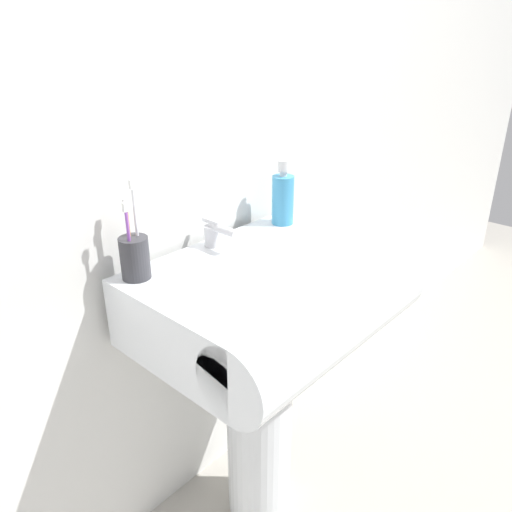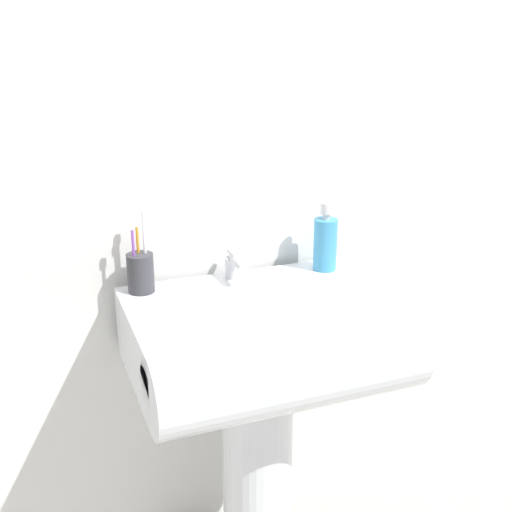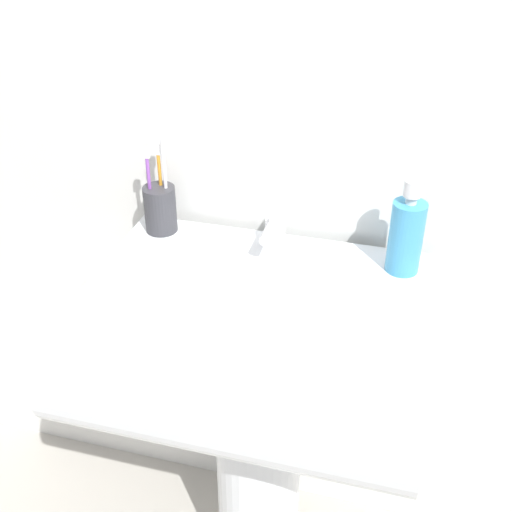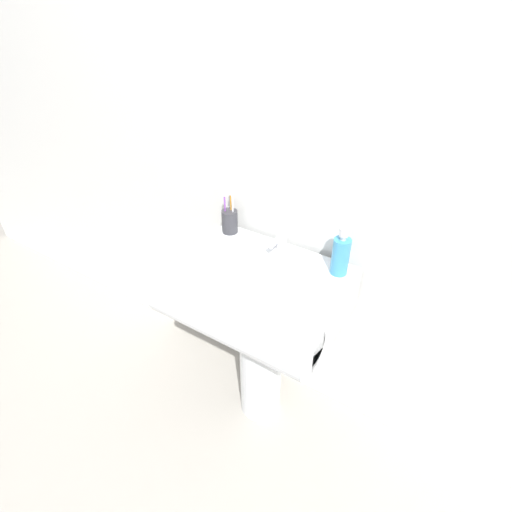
% 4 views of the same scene
% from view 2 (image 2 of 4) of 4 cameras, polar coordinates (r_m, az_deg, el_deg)
% --- Properties ---
extents(wall_back, '(5.00, 0.05, 2.40)m').
position_cam_2_polar(wall_back, '(1.64, -2.96, 11.66)').
color(wall_back, silver).
rests_on(wall_back, ground).
extents(sink_pedestal, '(0.18, 0.18, 0.64)m').
position_cam_2_polar(sink_pedestal, '(1.78, 0.12, -18.66)').
color(sink_pedestal, white).
rests_on(sink_pedestal, ground).
extents(sink_basin, '(0.62, 0.48, 0.17)m').
position_cam_2_polar(sink_basin, '(1.51, 0.96, -7.79)').
color(sink_basin, white).
rests_on(sink_basin, sink_pedestal).
extents(faucet, '(0.04, 0.11, 0.07)m').
position_cam_2_polar(faucet, '(1.64, -1.95, -0.86)').
color(faucet, silver).
rests_on(faucet, sink_basin).
extents(toothbrush_cup, '(0.07, 0.07, 0.22)m').
position_cam_2_polar(toothbrush_cup, '(1.58, -10.23, -1.34)').
color(toothbrush_cup, '#38383D').
rests_on(toothbrush_cup, sink_basin).
extents(soap_bottle, '(0.06, 0.06, 0.18)m').
position_cam_2_polar(soap_bottle, '(1.70, 6.18, 1.22)').
color(soap_bottle, '#3F99CC').
rests_on(soap_bottle, sink_basin).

